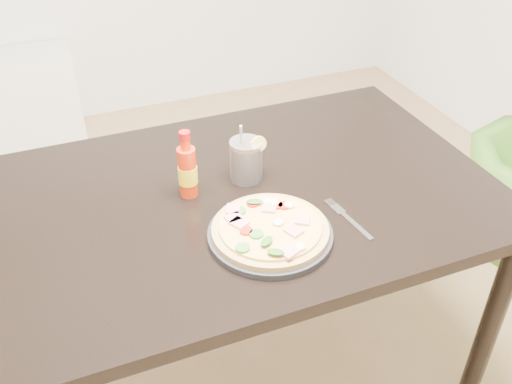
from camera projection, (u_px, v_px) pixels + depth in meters
name	position (u px, v px, depth m)	size (l,w,h in m)	color
dining_table	(240.00, 216.00, 1.61)	(1.40, 0.90, 0.75)	black
plate	(270.00, 234.00, 1.40)	(0.31, 0.31, 0.02)	black
pizza	(270.00, 228.00, 1.39)	(0.29, 0.29, 0.03)	tan
hot_sauce_bottle	(188.00, 171.00, 1.50)	(0.06, 0.06, 0.19)	red
cola_cup	(246.00, 161.00, 1.58)	(0.10, 0.09, 0.18)	black
fork	(347.00, 218.00, 1.46)	(0.04, 0.19, 0.00)	silver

